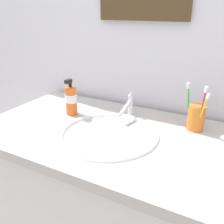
% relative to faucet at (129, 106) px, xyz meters
% --- Properties ---
extents(tiled_wall_back, '(2.32, 0.04, 2.40)m').
position_rel_faucet_xyz_m(tiled_wall_back, '(-0.02, 0.19, 0.27)').
color(tiled_wall_back, silver).
rests_on(tiled_wall_back, ground).
extents(vanity_counter, '(1.12, 0.64, 0.87)m').
position_rel_faucet_xyz_m(vanity_counter, '(-0.02, -0.17, -0.49)').
color(vanity_counter, silver).
rests_on(vanity_counter, ground).
extents(sink_basin, '(0.42, 0.42, 0.11)m').
position_rel_faucet_xyz_m(sink_basin, '(0.00, -0.20, -0.10)').
color(sink_basin, white).
rests_on(sink_basin, vanity_counter).
extents(faucet, '(0.02, 0.15, 0.12)m').
position_rel_faucet_xyz_m(faucet, '(0.00, 0.00, 0.00)').
color(faucet, silver).
rests_on(faucet, sink_basin).
extents(toothbrush_cup, '(0.07, 0.07, 0.11)m').
position_rel_faucet_xyz_m(toothbrush_cup, '(0.30, 0.02, -0.00)').
color(toothbrush_cup, orange).
rests_on(toothbrush_cup, vanity_counter).
extents(toothbrush_green, '(0.03, 0.03, 0.20)m').
position_rel_faucet_xyz_m(toothbrush_green, '(0.27, 0.01, 0.06)').
color(toothbrush_green, green).
rests_on(toothbrush_green, toothbrush_cup).
extents(toothbrush_yellow, '(0.05, 0.04, 0.18)m').
position_rel_faucet_xyz_m(toothbrush_yellow, '(0.33, -0.01, 0.05)').
color(toothbrush_yellow, yellow).
rests_on(toothbrush_yellow, toothbrush_cup).
extents(toothbrush_red, '(0.03, 0.05, 0.20)m').
position_rel_faucet_xyz_m(toothbrush_red, '(0.33, -0.01, 0.06)').
color(toothbrush_red, red).
rests_on(toothbrush_red, toothbrush_cup).
extents(soap_dispenser, '(0.06, 0.06, 0.18)m').
position_rel_faucet_xyz_m(soap_dispenser, '(-0.26, -0.09, 0.02)').
color(soap_dispenser, orange).
rests_on(soap_dispenser, vanity_counter).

